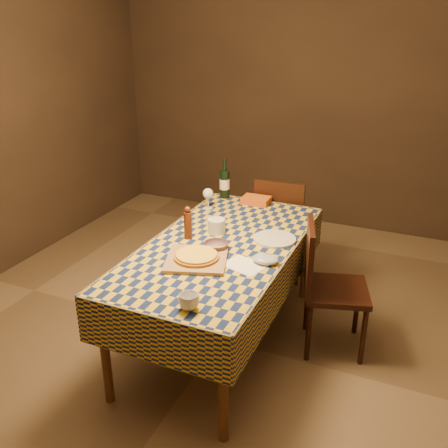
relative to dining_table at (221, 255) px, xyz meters
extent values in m
plane|color=brown|center=(0.00, 0.00, -0.69)|extent=(5.00, 5.00, 0.00)
cube|color=#34271D|center=(0.00, 2.50, 0.66)|extent=(4.50, 0.10, 2.70)
cylinder|color=brown|center=(-0.38, -0.83, -0.32)|extent=(0.06, 0.06, 0.75)
cylinder|color=brown|center=(0.38, -0.83, -0.32)|extent=(0.06, 0.06, 0.75)
cylinder|color=brown|center=(-0.38, 0.83, -0.32)|extent=(0.06, 0.06, 0.75)
cylinder|color=brown|center=(0.38, 0.83, -0.32)|extent=(0.06, 0.06, 0.75)
cube|color=brown|center=(0.00, 0.00, 0.05)|extent=(0.90, 1.80, 0.03)
cube|color=olive|center=(0.00, 0.00, 0.07)|extent=(0.92, 1.82, 0.02)
cube|color=olive|center=(0.00, -0.92, -0.07)|extent=(0.94, 0.01, 0.30)
cube|color=olive|center=(0.00, 0.92, -0.07)|extent=(0.94, 0.01, 0.30)
cube|color=olive|center=(-0.47, 0.00, -0.07)|extent=(0.01, 1.84, 0.30)
cube|color=olive|center=(0.47, 0.00, -0.07)|extent=(0.01, 1.84, 0.30)
cube|color=#9C7449|center=(-0.04, -0.28, 0.09)|extent=(0.47, 0.47, 0.02)
cylinder|color=#9E651A|center=(-0.04, -0.28, 0.11)|extent=(0.37, 0.37, 0.02)
cylinder|color=gold|center=(-0.04, -0.28, 0.12)|extent=(0.33, 0.33, 0.01)
cylinder|color=#481F10|center=(-0.25, 0.00, 0.17)|extent=(0.06, 0.06, 0.19)
sphere|color=#481F10|center=(-0.25, 0.00, 0.29)|extent=(0.04, 0.04, 0.04)
imported|color=#5D454E|center=(0.00, -0.08, 0.10)|extent=(0.16, 0.16, 0.05)
cylinder|color=silver|center=(-0.36, 0.57, 0.08)|extent=(0.08, 0.08, 0.01)
cylinder|color=silver|center=(-0.36, 0.57, 0.12)|extent=(0.01, 0.01, 0.08)
sphere|color=silver|center=(-0.36, 0.57, 0.20)|extent=(0.08, 0.08, 0.08)
ellipsoid|color=#3A060A|center=(-0.36, 0.57, 0.19)|extent=(0.05, 0.05, 0.03)
cylinder|color=black|center=(-0.35, 0.86, 0.19)|extent=(0.09, 0.09, 0.24)
cylinder|color=black|center=(-0.35, 0.86, 0.36)|extent=(0.03, 0.03, 0.10)
cylinder|color=beige|center=(-0.35, 0.86, 0.19)|extent=(0.09, 0.09, 0.09)
cylinder|color=silver|center=(-0.11, 0.17, 0.13)|extent=(0.13, 0.13, 0.10)
cube|color=#B45017|center=(-0.05, 0.82, 0.10)|extent=(0.22, 0.16, 0.05)
cylinder|color=silver|center=(0.31, 0.21, 0.08)|extent=(0.38, 0.38, 0.02)
imported|color=silver|center=(0.16, -0.78, 0.12)|extent=(0.13, 0.13, 0.09)
cube|color=white|center=(0.25, -0.22, 0.08)|extent=(0.28, 0.25, 0.00)
ellipsoid|color=#96A7C1|center=(0.36, -0.13, 0.10)|extent=(0.20, 0.17, 0.05)
cube|color=black|center=(0.08, 1.16, -0.24)|extent=(0.45, 0.45, 0.04)
cube|color=black|center=(0.10, 0.96, 0.01)|extent=(0.42, 0.07, 0.46)
cylinder|color=black|center=(0.24, 1.35, -0.48)|extent=(0.04, 0.04, 0.43)
cylinder|color=black|center=(-0.11, 1.33, -0.48)|extent=(0.04, 0.04, 0.43)
cylinder|color=black|center=(0.27, 1.00, -0.48)|extent=(0.04, 0.04, 0.43)
cylinder|color=black|center=(-0.09, 0.97, -0.48)|extent=(0.04, 0.04, 0.43)
cube|color=black|center=(0.75, 0.26, -0.24)|extent=(0.52, 0.52, 0.04)
cube|color=black|center=(0.55, 0.20, 0.01)|extent=(0.15, 0.41, 0.46)
cylinder|color=black|center=(0.97, 0.14, -0.48)|extent=(0.04, 0.04, 0.43)
cylinder|color=black|center=(0.87, 0.48, -0.48)|extent=(0.04, 0.04, 0.43)
cylinder|color=black|center=(0.62, 0.04, -0.48)|extent=(0.04, 0.04, 0.43)
cylinder|color=black|center=(0.52, 0.38, -0.48)|extent=(0.04, 0.04, 0.43)
camera|label=1|loc=(1.22, -2.75, 1.51)|focal=40.00mm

